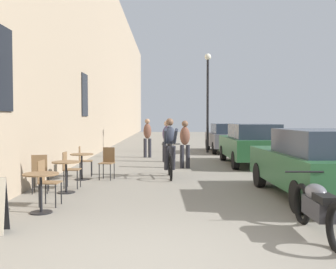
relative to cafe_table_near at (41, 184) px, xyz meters
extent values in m
plane|color=gray|center=(2.19, -2.41, -0.52)|extent=(88.00, 88.00, 0.00)
cube|color=tan|center=(-1.26, 11.59, 4.46)|extent=(0.50, 68.00, 9.96)
cube|color=black|center=(-0.99, 0.76, 2.18)|extent=(0.04, 1.10, 1.70)
cube|color=black|center=(-0.99, 8.87, 2.12)|extent=(0.04, 1.10, 1.70)
cylinder|color=black|center=(0.00, 0.00, -0.51)|extent=(0.40, 0.40, 0.02)
cylinder|color=black|center=(0.00, 0.00, -0.16)|extent=(0.05, 0.05, 0.67)
cylinder|color=brown|center=(0.00, 0.00, 0.19)|extent=(0.64, 0.64, 0.02)
cylinder|color=black|center=(0.17, 0.73, -0.30)|extent=(0.02, 0.02, 0.45)
cylinder|color=black|center=(0.15, 0.41, -0.30)|extent=(0.02, 0.02, 0.45)
cylinder|color=black|center=(-0.15, 0.76, -0.30)|extent=(0.02, 0.02, 0.45)
cylinder|color=black|center=(-0.17, 0.44, -0.30)|extent=(0.02, 0.02, 0.45)
cube|color=brown|center=(0.00, 0.59, -0.06)|extent=(0.41, 0.41, 0.02)
cube|color=brown|center=(-0.18, 0.60, 0.16)|extent=(0.05, 0.34, 0.42)
cylinder|color=black|center=(-0.03, 1.95, -0.51)|extent=(0.40, 0.40, 0.02)
cylinder|color=black|center=(-0.03, 1.95, -0.16)|extent=(0.05, 0.05, 0.67)
cylinder|color=brown|center=(-0.03, 1.95, 0.19)|extent=(0.64, 0.64, 0.02)
cylinder|color=black|center=(0.13, 2.70, -0.30)|extent=(0.02, 0.02, 0.45)
cylinder|color=black|center=(0.13, 2.38, -0.30)|extent=(0.02, 0.02, 0.45)
cylinder|color=black|center=(-0.19, 2.71, -0.30)|extent=(0.02, 0.02, 0.45)
cylinder|color=black|center=(-0.20, 2.38, -0.30)|extent=(0.02, 0.02, 0.45)
cube|color=brown|center=(-0.03, 2.54, -0.06)|extent=(0.39, 0.39, 0.02)
cube|color=brown|center=(-0.21, 2.55, 0.16)|extent=(0.03, 0.34, 0.42)
cylinder|color=black|center=(-0.81, 2.08, -0.30)|extent=(0.02, 0.02, 0.45)
cylinder|color=black|center=(-0.49, 2.14, -0.30)|extent=(0.02, 0.02, 0.45)
cylinder|color=black|center=(-0.75, 1.76, -0.30)|extent=(0.02, 0.02, 0.45)
cylinder|color=black|center=(-0.43, 1.82, -0.30)|extent=(0.02, 0.02, 0.45)
cube|color=brown|center=(-0.62, 1.95, -0.06)|extent=(0.45, 0.45, 0.02)
cube|color=brown|center=(-0.59, 1.77, 0.16)|extent=(0.34, 0.08, 0.42)
cylinder|color=black|center=(-0.08, 3.89, -0.51)|extent=(0.40, 0.40, 0.02)
cylinder|color=black|center=(-0.08, 3.89, -0.16)|extent=(0.05, 0.05, 0.67)
cylinder|color=brown|center=(-0.08, 3.89, 0.19)|extent=(0.64, 0.64, 0.02)
cylinder|color=black|center=(0.74, 3.70, -0.30)|extent=(0.02, 0.02, 0.45)
cylinder|color=black|center=(0.42, 3.77, -0.30)|extent=(0.02, 0.02, 0.45)
cylinder|color=black|center=(0.80, 4.02, -0.30)|extent=(0.02, 0.02, 0.45)
cylinder|color=black|center=(0.49, 4.08, -0.30)|extent=(0.02, 0.02, 0.45)
cube|color=brown|center=(0.61, 3.89, -0.06)|extent=(0.45, 0.45, 0.02)
cube|color=brown|center=(0.65, 4.07, 0.16)|extent=(0.34, 0.09, 0.42)
cylinder|color=black|center=(0.06, 4.66, -0.30)|extent=(0.02, 0.02, 0.45)
cylinder|color=black|center=(0.10, 4.34, -0.30)|extent=(0.02, 0.02, 0.45)
cylinder|color=black|center=(-0.26, 4.62, -0.30)|extent=(0.02, 0.02, 0.45)
cylinder|color=black|center=(-0.22, 4.30, -0.30)|extent=(0.02, 0.02, 0.45)
cube|color=brown|center=(-0.08, 4.48, -0.06)|extent=(0.42, 0.42, 0.02)
cube|color=brown|center=(-0.26, 4.46, 0.16)|extent=(0.06, 0.34, 0.42)
torus|color=black|center=(2.41, 3.74, -0.19)|extent=(0.08, 0.71, 0.71)
torus|color=black|center=(2.36, 4.79, -0.19)|extent=(0.08, 0.71, 0.71)
cylinder|color=black|center=(2.37, 4.70, 0.09)|extent=(0.04, 0.22, 0.58)
cylinder|color=black|center=(2.39, 4.20, 0.43)|extent=(0.07, 0.83, 0.14)
cylinder|color=black|center=(2.40, 3.77, 0.14)|extent=(0.04, 0.09, 0.67)
cylinder|color=black|center=(2.38, 4.29, -0.15)|extent=(0.08, 1.00, 0.12)
cylinder|color=black|center=(2.40, 3.79, 0.48)|extent=(0.52, 0.05, 0.03)
ellipsoid|color=black|center=(2.37, 4.61, 0.41)|extent=(0.12, 0.24, 0.06)
ellipsoid|color=#2D3342|center=(2.37, 4.53, 0.68)|extent=(0.35, 0.36, 0.59)
sphere|color=brown|center=(2.38, 4.49, 1.08)|extent=(0.22, 0.22, 0.22)
cylinder|color=#26262D|center=(2.48, 4.46, 0.03)|extent=(0.15, 0.40, 0.75)
cylinder|color=#26262D|center=(2.28, 4.45, 0.03)|extent=(0.15, 0.40, 0.75)
cylinder|color=#2D3342|center=(2.53, 4.15, 0.68)|extent=(0.14, 0.75, 0.48)
cylinder|color=#2D3342|center=(2.25, 4.14, 0.68)|extent=(0.10, 0.75, 0.48)
cylinder|color=#26262D|center=(3.01, 6.42, -0.12)|extent=(0.14, 0.14, 0.79)
cylinder|color=#26262D|center=(2.82, 6.42, -0.12)|extent=(0.14, 0.14, 0.79)
ellipsoid|color=brown|center=(2.91, 6.42, 0.59)|extent=(0.34, 0.25, 0.63)
sphere|color=brown|center=(2.91, 6.42, 1.00)|extent=(0.22, 0.22, 0.22)
cylinder|color=#26262D|center=(2.40, 8.39, -0.13)|extent=(0.14, 0.14, 0.78)
cylinder|color=#26262D|center=(2.20, 8.37, -0.13)|extent=(0.14, 0.14, 0.78)
ellipsoid|color=#4C3D5B|center=(2.30, 8.38, 0.57)|extent=(0.37, 0.29, 0.62)
sphere|color=tan|center=(2.30, 8.38, 0.98)|extent=(0.22, 0.22, 0.22)
cylinder|color=#26262D|center=(1.36, 10.08, -0.11)|extent=(0.14, 0.14, 0.82)
cylinder|color=#26262D|center=(1.56, 10.10, -0.11)|extent=(0.14, 0.14, 0.82)
ellipsoid|color=brown|center=(1.46, 10.09, 0.63)|extent=(0.36, 0.27, 0.65)
sphere|color=#A57A5B|center=(1.46, 10.09, 1.05)|extent=(0.22, 0.22, 0.22)
cylinder|color=black|center=(4.34, 12.63, 1.78)|extent=(0.12, 0.12, 4.60)
sphere|color=silver|center=(4.34, 12.63, 4.22)|extent=(0.32, 0.32, 0.32)
cube|color=#23512D|center=(5.41, 1.33, 0.12)|extent=(1.82, 4.21, 0.68)
cube|color=#283342|center=(5.42, 0.83, 0.71)|extent=(1.50, 2.29, 0.50)
cylinder|color=black|center=(4.60, 2.69, -0.22)|extent=(0.21, 0.61, 0.60)
cylinder|color=black|center=(6.17, 2.72, -0.22)|extent=(0.21, 0.61, 0.60)
cylinder|color=black|center=(4.66, -0.06, -0.22)|extent=(0.21, 0.61, 0.60)
cube|color=#23512D|center=(5.38, 7.46, 0.13)|extent=(1.76, 4.23, 0.69)
cube|color=#283342|center=(5.38, 6.95, 0.73)|extent=(1.47, 2.29, 0.51)
cylinder|color=black|center=(4.58, 8.85, -0.22)|extent=(0.20, 0.61, 0.61)
cylinder|color=black|center=(6.17, 8.86, -0.22)|extent=(0.20, 0.61, 0.61)
cylinder|color=black|center=(4.58, 6.06, -0.22)|extent=(0.20, 0.61, 0.61)
cylinder|color=black|center=(6.18, 6.06, -0.22)|extent=(0.20, 0.61, 0.61)
cube|color=#595960|center=(5.31, 12.92, 0.10)|extent=(1.71, 4.06, 0.66)
cube|color=#283342|center=(5.31, 12.43, 0.67)|extent=(1.43, 2.20, 0.49)
cylinder|color=black|center=(4.53, 14.25, -0.23)|extent=(0.19, 0.58, 0.58)
cylinder|color=black|center=(6.06, 14.26, -0.23)|extent=(0.19, 0.58, 0.58)
cylinder|color=black|center=(4.56, 11.58, -0.23)|extent=(0.19, 0.58, 0.58)
cylinder|color=black|center=(6.08, 11.59, -0.23)|extent=(0.19, 0.58, 0.58)
torus|color=black|center=(4.50, -0.67, -0.22)|extent=(0.10, 0.69, 0.69)
cube|color=#333338|center=(4.49, -1.40, -0.12)|extent=(0.25, 0.76, 0.28)
ellipsoid|color=#595960|center=(4.49, -1.30, 0.10)|extent=(0.29, 0.53, 0.24)
cube|color=black|center=(4.48, -1.68, 0.08)|extent=(0.25, 0.44, 0.10)
cylinder|color=black|center=(4.50, -0.77, 0.33)|extent=(0.62, 0.04, 0.03)
camera|label=1|loc=(2.25, -7.15, 1.20)|focal=42.59mm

